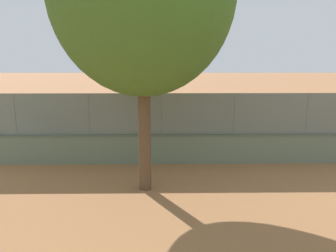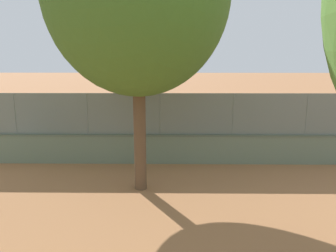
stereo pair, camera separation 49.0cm
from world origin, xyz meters
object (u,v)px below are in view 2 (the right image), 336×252
at_px(player_foreground_swinging, 226,125).
at_px(sports_ball, 113,127).
at_px(player_at_service_line, 99,120).
at_px(spare_ball_by_wall, 73,156).

relative_size(player_foreground_swinging, sports_ball, 8.06).
relative_size(player_at_service_line, spare_ball_by_wall, 8.71).
xyz_separation_m(player_foreground_swinging, sports_ball, (6.96, 0.16, -0.11)).
height_order(player_at_service_line, spare_ball_by_wall, player_at_service_line).
distance_m(sports_ball, spare_ball_by_wall, 3.81).
distance_m(player_at_service_line, spare_ball_by_wall, 5.56).
height_order(player_at_service_line, player_foreground_swinging, player_foreground_swinging).
distance_m(player_foreground_swinging, spare_ball_by_wall, 9.15).
bearing_deg(player_at_service_line, spare_ball_by_wall, 89.40).
bearing_deg(spare_ball_by_wall, sports_ball, -112.11).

